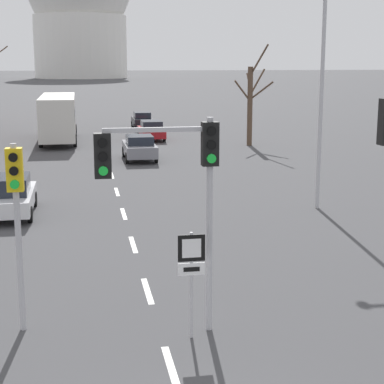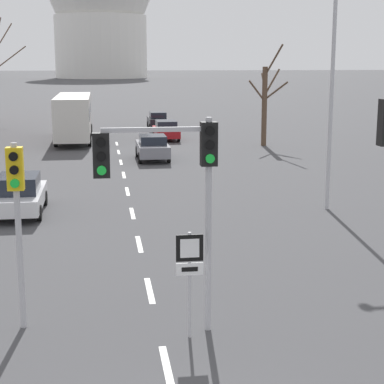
% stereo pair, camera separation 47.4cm
% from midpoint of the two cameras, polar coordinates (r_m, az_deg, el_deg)
% --- Properties ---
extents(lane_stripe_0, '(0.16, 2.00, 0.01)m').
position_cam_midpoint_polar(lane_stripe_0, '(13.42, -1.19, -15.36)').
color(lane_stripe_0, silver).
rests_on(lane_stripe_0, ground_plane).
extents(lane_stripe_1, '(0.16, 2.00, 0.01)m').
position_cam_midpoint_polar(lane_stripe_1, '(17.53, -3.01, -8.72)').
color(lane_stripe_1, silver).
rests_on(lane_stripe_1, ground_plane).
extents(lane_stripe_2, '(0.16, 2.00, 0.01)m').
position_cam_midpoint_polar(lane_stripe_2, '(21.79, -4.09, -4.64)').
color(lane_stripe_2, silver).
rests_on(lane_stripe_2, ground_plane).
extents(lane_stripe_3, '(0.16, 2.00, 0.01)m').
position_cam_midpoint_polar(lane_stripe_3, '(26.14, -4.81, -1.90)').
color(lane_stripe_3, silver).
rests_on(lane_stripe_3, ground_plane).
extents(lane_stripe_4, '(0.16, 2.00, 0.01)m').
position_cam_midpoint_polar(lane_stripe_4, '(30.52, -5.32, 0.06)').
color(lane_stripe_4, silver).
rests_on(lane_stripe_4, ground_plane).
extents(lane_stripe_5, '(0.16, 2.00, 0.01)m').
position_cam_midpoint_polar(lane_stripe_5, '(34.94, -5.70, 1.52)').
color(lane_stripe_5, silver).
rests_on(lane_stripe_5, ground_plane).
extents(lane_stripe_6, '(0.16, 2.00, 0.01)m').
position_cam_midpoint_polar(lane_stripe_6, '(39.38, -6.00, 2.65)').
color(lane_stripe_6, silver).
rests_on(lane_stripe_6, ground_plane).
extents(lane_stripe_7, '(0.16, 2.00, 0.01)m').
position_cam_midpoint_polar(lane_stripe_7, '(43.82, -6.24, 3.56)').
color(lane_stripe_7, silver).
rests_on(lane_stripe_7, ground_plane).
extents(lane_stripe_8, '(0.16, 2.00, 0.01)m').
position_cam_midpoint_polar(lane_stripe_8, '(48.28, -6.43, 4.30)').
color(lane_stripe_8, silver).
rests_on(lane_stripe_8, ground_plane).
extents(traffic_signal_centre_tall, '(2.69, 0.34, 4.89)m').
position_cam_midpoint_polar(traffic_signal_centre_tall, '(13.94, -0.86, 1.83)').
color(traffic_signal_centre_tall, '#B2B2B7').
rests_on(traffic_signal_centre_tall, ground_plane).
extents(traffic_signal_near_left, '(0.36, 0.34, 4.32)m').
position_cam_midpoint_polar(traffic_signal_near_left, '(14.78, -14.43, -0.70)').
color(traffic_signal_near_left, '#B2B2B7').
rests_on(traffic_signal_near_left, ground_plane).
extents(route_sign_post, '(0.60, 0.08, 2.44)m').
position_cam_midpoint_polar(route_sign_post, '(14.13, 0.75, -6.67)').
color(route_sign_post, '#B2B2B7').
rests_on(route_sign_post, ground_plane).
extents(street_lamp_right, '(1.94, 0.36, 8.82)m').
position_cam_midpoint_polar(street_lamp_right, '(26.67, 12.21, 9.74)').
color(street_lamp_right, '#B2B2B7').
rests_on(street_lamp_right, ground_plane).
extents(sedan_near_left, '(1.74, 4.06, 1.56)m').
position_cam_midpoint_polar(sedan_near_left, '(58.32, -2.84, 6.38)').
color(sedan_near_left, black).
rests_on(sedan_near_left, ground_plane).
extents(sedan_near_right, '(1.86, 4.56, 1.51)m').
position_cam_midpoint_polar(sedan_near_right, '(50.36, -2.06, 5.53)').
color(sedan_near_right, maroon).
rests_on(sedan_near_right, ground_plane).
extents(sedan_mid_centre, '(1.94, 4.38, 1.56)m').
position_cam_midpoint_polar(sedan_mid_centre, '(40.04, -3.19, 4.02)').
color(sedan_mid_centre, slate).
rests_on(sedan_mid_centre, ground_plane).
extents(sedan_far_left, '(1.91, 4.52, 1.61)m').
position_cam_midpoint_polar(sedan_far_left, '(26.68, -14.60, -0.19)').
color(sedan_far_left, silver).
rests_on(sedan_far_left, ground_plane).
extents(city_bus, '(2.66, 10.80, 3.48)m').
position_cam_midpoint_polar(city_bus, '(50.03, -10.21, 6.80)').
color(city_bus, beige).
rests_on(city_bus, ground_plane).
extents(bare_tree_right_near, '(2.72, 3.04, 7.23)m').
position_cam_midpoint_polar(bare_tree_right_near, '(46.84, 6.82, 7.98)').
color(bare_tree_right_near, brown).
rests_on(bare_tree_right_near, ground_plane).
extents(capitol_dome, '(35.93, 35.93, 50.75)m').
position_cam_midpoint_polar(capitol_dome, '(235.45, -8.12, 16.04)').
color(capitol_dome, silver).
rests_on(capitol_dome, ground_plane).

